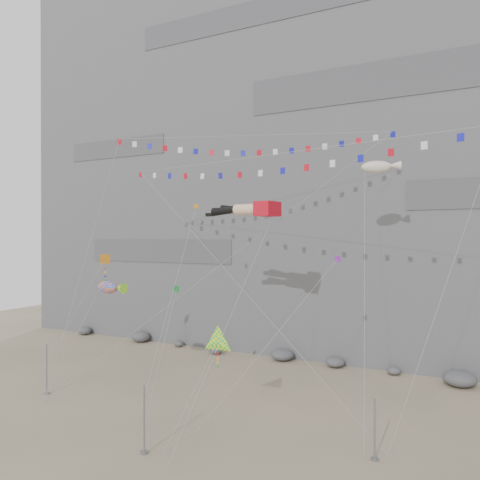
# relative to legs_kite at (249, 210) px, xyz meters

# --- Properties ---
(ground) EXTENTS (120.00, 120.00, 0.00)m
(ground) POSITION_rel_legs_kite_xyz_m (-1.78, -4.78, -16.16)
(ground) COLOR tan
(ground) RESTS_ON ground
(cliff) EXTENTS (80.00, 28.00, 50.00)m
(cliff) POSITION_rel_legs_kite_xyz_m (-1.78, 27.22, 8.84)
(cliff) COLOR slate
(cliff) RESTS_ON ground
(talus_boulders) EXTENTS (60.00, 3.00, 1.20)m
(talus_boulders) POSITION_rel_legs_kite_xyz_m (-1.78, 12.22, -15.56)
(talus_boulders) COLOR #595A5E
(talus_boulders) RESTS_ON ground
(anchor_pole_left) EXTENTS (0.12, 0.12, 4.39)m
(anchor_pole_left) POSITION_rel_legs_kite_xyz_m (-15.99, -7.68, -13.96)
(anchor_pole_left) COLOR gray
(anchor_pole_left) RESTS_ON ground
(anchor_pole_center) EXTENTS (0.12, 0.12, 4.37)m
(anchor_pole_center) POSITION_rel_legs_kite_xyz_m (-1.16, -12.73, -13.98)
(anchor_pole_center) COLOR gray
(anchor_pole_center) RESTS_ON ground
(anchor_pole_right) EXTENTS (0.12, 0.12, 3.84)m
(anchor_pole_right) POSITION_rel_legs_kite_xyz_m (12.08, -6.95, -14.24)
(anchor_pole_right) COLOR gray
(anchor_pole_right) RESTS_ON ground
(legs_kite) EXTENTS (7.11, 15.20, 20.93)m
(legs_kite) POSITION_rel_legs_kite_xyz_m (0.00, 0.00, 0.00)
(legs_kite) COLOR red
(legs_kite) RESTS_ON ground
(flag_banner_upper) EXTENTS (25.32, 17.50, 29.73)m
(flag_banner_upper) POSITION_rel_legs_kite_xyz_m (-1.60, 3.72, 7.28)
(flag_banner_upper) COLOR red
(flag_banner_upper) RESTS_ON ground
(flag_banner_lower) EXTENTS (33.91, 9.84, 24.17)m
(flag_banner_lower) POSITION_rel_legs_kite_xyz_m (2.03, 0.29, 4.63)
(flag_banner_lower) COLOR red
(flag_banner_lower) RESTS_ON ground
(harlequin_kite) EXTENTS (3.22, 8.13, 13.73)m
(harlequin_kite) POSITION_rel_legs_kite_xyz_m (-14.74, -1.82, -4.54)
(harlequin_kite) COLOR red
(harlequin_kite) RESTS_ON ground
(fish_windsock) EXTENTS (4.46, 5.99, 10.68)m
(fish_windsock) POSITION_rel_legs_kite_xyz_m (-12.55, -3.77, -6.98)
(fish_windsock) COLOR #F7610C
(fish_windsock) RESTS_ON ground
(delta_kite) EXTENTS (2.46, 5.20, 8.27)m
(delta_kite) POSITION_rel_legs_kite_xyz_m (1.07, -7.28, -9.91)
(delta_kite) COLOR #FFF90D
(delta_kite) RESTS_ON ground
(blimp_windsock) EXTENTS (3.90, 13.47, 23.41)m
(blimp_windsock) POSITION_rel_legs_kite_xyz_m (9.82, 5.29, 3.71)
(blimp_windsock) COLOR beige
(blimp_windsock) RESTS_ON ground
(small_kite_a) EXTENTS (3.42, 13.10, 21.07)m
(small_kite_a) POSITION_rel_legs_kite_xyz_m (-6.30, 1.22, 0.05)
(small_kite_a) COLOR orange
(small_kite_a) RESTS_ON ground
(small_kite_b) EXTENTS (7.76, 11.71, 17.81)m
(small_kite_b) POSITION_rel_legs_kite_xyz_m (7.41, 0.74, -4.39)
(small_kite_b) COLOR purple
(small_kite_b) RESTS_ON ground
(small_kite_c) EXTENTS (2.90, 7.96, 12.07)m
(small_kite_c) POSITION_rel_legs_kite_xyz_m (-5.09, -3.59, -6.91)
(small_kite_c) COLOR green
(small_kite_c) RESTS_ON ground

